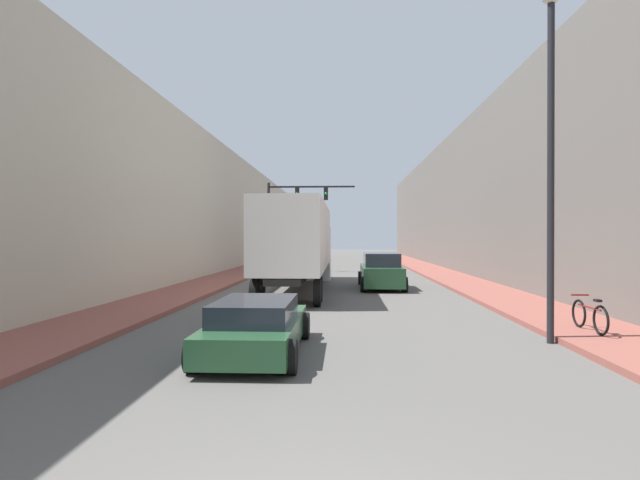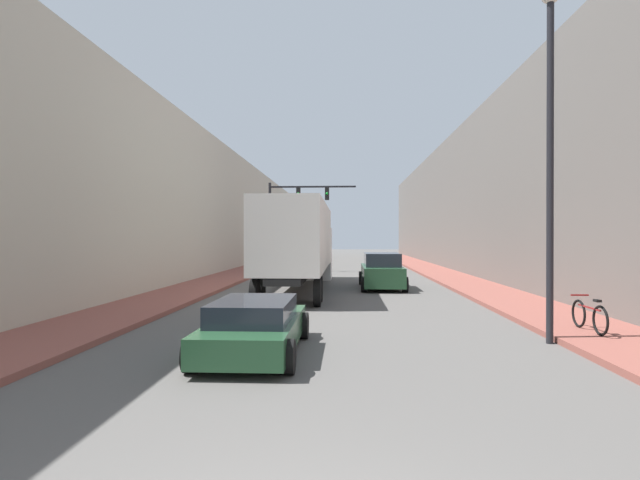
# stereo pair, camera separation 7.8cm
# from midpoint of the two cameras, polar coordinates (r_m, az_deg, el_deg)

# --- Properties ---
(sidewalk_right) EXTENTS (2.77, 80.00, 0.15)m
(sidewalk_right) POSITION_cam_midpoint_polar(r_m,az_deg,el_deg) (34.01, 13.74, -3.75)
(sidewalk_right) COLOR brown
(sidewalk_right) RESTS_ON ground
(sidewalk_left) EXTENTS (2.77, 80.00, 0.15)m
(sidewalk_left) POSITION_cam_midpoint_polar(r_m,az_deg,el_deg) (34.15, -8.89, -3.73)
(sidewalk_left) COLOR brown
(sidewalk_left) RESTS_ON ground
(building_right) EXTENTS (6.00, 80.00, 10.04)m
(building_right) POSITION_cam_midpoint_polar(r_m,az_deg,el_deg) (35.10, 20.83, 4.44)
(building_right) COLOR #66605B
(building_right) RESTS_ON ground
(building_left) EXTENTS (6.00, 80.00, 8.99)m
(building_left) POSITION_cam_midpoint_polar(r_m,az_deg,el_deg) (35.29, -15.90, 3.57)
(building_left) COLOR #BCB29E
(building_left) RESTS_ON ground
(semi_truck) EXTENTS (2.55, 14.29, 3.95)m
(semi_truck) POSITION_cam_midpoint_polar(r_m,az_deg,el_deg) (23.78, -2.10, -0.20)
(semi_truck) COLOR silver
(semi_truck) RESTS_ON ground
(sedan_car) EXTENTS (2.01, 4.48, 1.17)m
(sedan_car) POSITION_cam_midpoint_polar(r_m,az_deg,el_deg) (10.86, -7.20, -9.79)
(sedan_car) COLOR #234C2D
(sedan_car) RESTS_ON ground
(suv_car) EXTENTS (2.10, 4.82, 1.72)m
(suv_car) POSITION_cam_midpoint_polar(r_m,az_deg,el_deg) (24.40, 7.15, -3.60)
(suv_car) COLOR #234C2D
(suv_car) RESTS_ON ground
(traffic_signal_gantry) EXTENTS (6.33, 0.35, 6.43)m
(traffic_signal_gantry) POSITION_cam_midpoint_polar(r_m,az_deg,el_deg) (36.15, -3.38, 3.43)
(traffic_signal_gantry) COLOR black
(traffic_signal_gantry) RESTS_ON ground
(street_lamp) EXTENTS (0.44, 0.44, 8.35)m
(street_lamp) POSITION_cam_midpoint_polar(r_m,az_deg,el_deg) (13.09, 24.98, 12.33)
(street_lamp) COLOR black
(street_lamp) RESTS_ON ground
(parked_bicycle) EXTENTS (0.44, 1.82, 0.86)m
(parked_bicycle) POSITION_cam_midpoint_polar(r_m,az_deg,el_deg) (14.14, 28.54, -7.64)
(parked_bicycle) COLOR black
(parked_bicycle) RESTS_ON sidewalk_right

